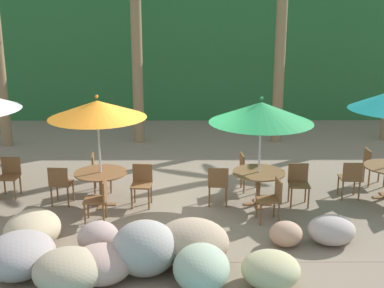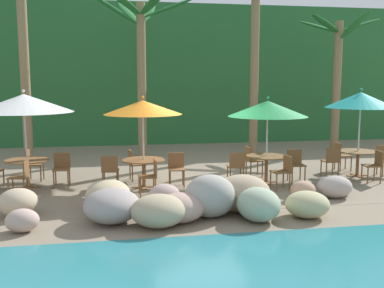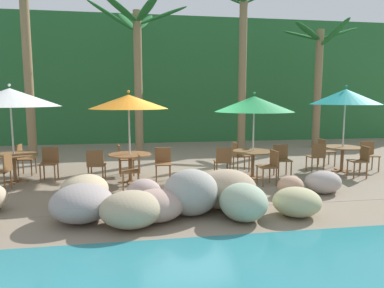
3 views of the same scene
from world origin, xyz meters
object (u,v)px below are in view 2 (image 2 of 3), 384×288
Objects in this scene: chair_green_right at (284,170)px; palm_tree_nearest at (23,26)px; chair_orange_seaward at (176,167)px; dining_table_green at (266,160)px; chair_green_inland at (251,159)px; chair_white_inland at (32,163)px; dining_table_teal at (358,155)px; chair_teal_inland at (341,154)px; palm_tree_second at (141,46)px; umbrella_orange at (143,107)px; dining_table_orange at (144,164)px; chair_teal_left at (331,160)px; chair_green_left at (236,165)px; chair_white_right at (22,175)px; dining_table_white at (27,165)px; palm_tree_fourth at (337,61)px; chair_orange_inland at (134,163)px; umbrella_white at (24,103)px; chair_orange_right at (151,175)px; umbrella_green at (268,109)px; chair_white_seaward at (62,167)px; umbrella_teal at (361,100)px; chair_green_seaward at (295,163)px; chair_teal_right at (375,164)px; chair_orange_left at (110,169)px; palm_tree_third at (255,35)px.

chair_green_right is 0.13× the size of palm_tree_nearest.
chair_orange_seaward is 2.46m from dining_table_green.
chair_green_inland is 1.71m from chair_green_right.
chair_white_inland is 0.13× the size of palm_tree_nearest.
chair_teal_inland is at bearing 95.67° from dining_table_teal.
dining_table_green is 6.78m from palm_tree_second.
umbrella_orange is at bearing 166.36° from chair_green_right.
chair_green_inland is at bearing 100.73° from chair_green_right.
dining_table_orange is 1.26× the size of chair_teal_left.
chair_green_inland is 1.00× the size of chair_green_left.
chair_white_right is 1.00× the size of chair_teal_inland.
palm_tree_nearest reaches higher than dining_table_white.
chair_orange_inland is at bearing -151.40° from palm_tree_fourth.
palm_tree_nearest is at bearing 131.47° from chair_orange_inland.
chair_green_right is 1.00× the size of chair_teal_left.
umbrella_white is 3.24m from chair_orange_inland.
dining_table_teal is at bearing 3.28° from umbrella_orange.
chair_green_right is at bearing -24.47° from chair_orange_inland.
chair_green_inland is (6.13, -0.49, 0.00)m from chair_white_inland.
chair_white_inland is at bearing 144.88° from chair_orange_right.
umbrella_green is at bearing -172.93° from dining_table_teal.
chair_green_left is at bearing -135.99° from palm_tree_fourth.
chair_white_seaward is at bearing -171.53° from chair_orange_inland.
chair_green_left is 1.00× the size of chair_teal_inland.
dining_table_white is 1.26× the size of chair_green_inland.
umbrella_orange is at bearing -9.13° from umbrella_white.
chair_green_inland is 6.16m from palm_tree_second.
chair_white_right is 9.31m from umbrella_teal.
chair_green_seaward is 1.00× the size of chair_green_left.
chair_teal_right is (9.19, -1.83, 0.00)m from chair_white_inland.
chair_orange_left is 1.00× the size of chair_green_right.
chair_teal_right is (0.10, -1.71, 0.00)m from chair_teal_inland.
palm_tree_second is at bearing 88.28° from chair_orange_right.
chair_green_seaward reaches higher than dining_table_orange.
chair_green_seaward is at bearing -30.91° from palm_tree_nearest.
chair_teal_right is (6.41, -1.33, 0.00)m from chair_orange_inland.
palm_tree_second is (-2.16, 5.11, 3.45)m from chair_green_left.
umbrella_white is 4.90m from palm_tree_nearest.
chair_green_right is 0.34× the size of umbrella_teal.
chair_green_inland is 1.00× the size of chair_green_right.
palm_tree_third is (-0.81, 4.80, 3.93)m from chair_teal_left.
chair_white_right is 3.81m from chair_orange_seaward.
chair_orange_left reaches higher than dining_table_green.
chair_green_right is 2.18m from chair_teal_left.
chair_green_seaward and chair_teal_left have the same top height.
dining_table_green is at bearing -103.56° from palm_tree_third.
chair_green_seaward and chair_green_left have the same top height.
umbrella_teal is 5.42m from palm_tree_fourth.
chair_orange_right is at bearing -79.32° from chair_orange_inland.
palm_tree_nearest is at bearing -177.39° from palm_tree_third.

